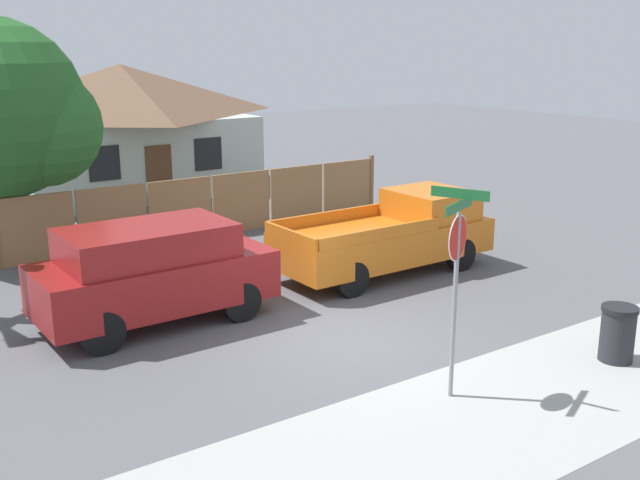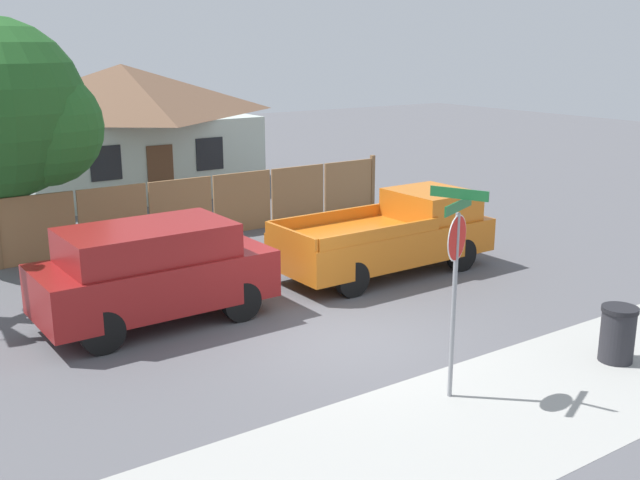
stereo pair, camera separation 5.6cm
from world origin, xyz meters
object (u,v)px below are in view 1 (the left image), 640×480
at_px(trash_bin, 618,333).
at_px(orange_pickup, 392,235).
at_px(stop_sign, 457,258).
at_px(oak_tree, 3,114).
at_px(red_suv, 153,271).
at_px(house, 123,126).

bearing_deg(trash_bin, orange_pickup, 88.20).
bearing_deg(stop_sign, trash_bin, -34.76).
relative_size(oak_tree, stop_sign, 1.83).
bearing_deg(trash_bin, red_suv, 133.01).
distance_m(house, oak_tree, 8.88).
bearing_deg(oak_tree, house, 51.59).
height_order(oak_tree, trash_bin, oak_tree).
xyz_separation_m(house, trash_bin, (1.32, -19.26, -1.86)).
distance_m(house, stop_sign, 18.72).
relative_size(red_suv, stop_sign, 1.38).
bearing_deg(house, stop_sign, -95.90).
bearing_deg(oak_tree, trash_bin, -61.26).
xyz_separation_m(stop_sign, trash_bin, (3.24, -0.64, -1.71)).
relative_size(house, trash_bin, 8.96).
height_order(orange_pickup, stop_sign, stop_sign).
distance_m(red_suv, stop_sign, 6.13).
height_order(house, red_suv, house).
xyz_separation_m(house, oak_tree, (-5.46, -6.89, 1.24)).
bearing_deg(house, trash_bin, -86.09).
xyz_separation_m(orange_pickup, trash_bin, (-0.19, -6.13, -0.40)).
height_order(oak_tree, stop_sign, oak_tree).
xyz_separation_m(orange_pickup, stop_sign, (-3.43, -5.49, 1.31)).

